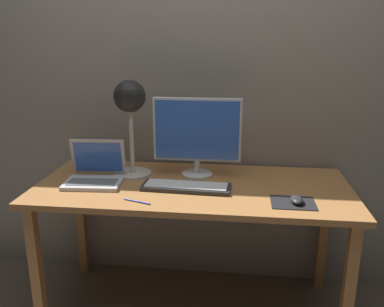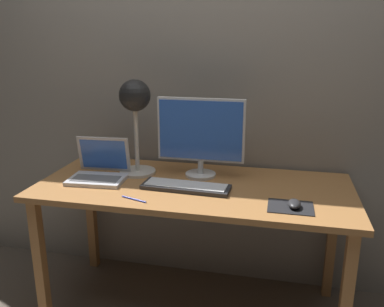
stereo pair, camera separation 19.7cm
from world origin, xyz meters
name	(u,v)px [view 1 (the left image)]	position (x,y,z in m)	size (l,w,h in m)	color
ground_plane	(193,307)	(0.00, 0.00, 0.00)	(4.80, 4.80, 0.00)	brown
back_wall	(201,68)	(0.00, 0.40, 1.30)	(4.80, 0.06, 2.60)	gray
desk	(193,199)	(0.00, 0.00, 0.66)	(1.60, 0.70, 0.74)	#A8703D
monitor	(197,133)	(0.01, 0.14, 0.98)	(0.47, 0.17, 0.42)	silver
keyboard_main	(186,187)	(-0.02, -0.07, 0.75)	(0.45, 0.16, 0.03)	#28282B
laptop	(96,170)	(-0.51, -0.01, 0.80)	(0.30, 0.26, 0.21)	silver
desk_lamp	(130,106)	(-0.34, 0.11, 1.12)	(0.20, 0.20, 0.52)	beige
mousepad	(293,203)	(0.48, -0.19, 0.74)	(0.20, 0.16, 0.00)	black
mouse	(297,200)	(0.50, -0.19, 0.76)	(0.06, 0.10, 0.03)	#28282B
pen	(137,201)	(-0.23, -0.26, 0.74)	(0.01, 0.01, 0.14)	#2633A5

